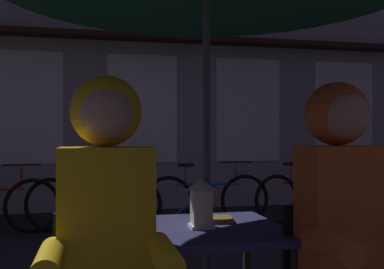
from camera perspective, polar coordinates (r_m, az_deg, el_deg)
cafe_table at (r=2.23m, az=1.84°, el=-14.01°), size 0.72×0.72×0.74m
lantern at (r=2.15m, az=1.18°, el=-8.46°), size 0.11×0.11×0.23m
person_left_hooded at (r=1.70m, az=-10.67°, el=-11.16°), size 0.45×0.56×1.40m
person_right_hooded at (r=1.98m, az=18.81°, el=-9.61°), size 0.45×0.56×1.40m
shopfront_building at (r=7.77m, az=-6.47°, el=14.14°), size 10.00×0.93×6.20m
bicycle_third at (r=5.75m, az=-12.30°, el=-8.39°), size 1.66×0.34×0.84m
bicycle_fourth at (r=5.96m, az=1.88°, el=-8.11°), size 1.68×0.08×0.84m
bicycle_fifth at (r=6.45m, az=14.39°, el=-7.50°), size 1.66×0.34×0.84m
bicycle_furthest at (r=7.11m, az=22.44°, el=-6.80°), size 1.67×0.31×0.84m
book at (r=2.32m, az=2.51°, el=-10.58°), size 0.22×0.17×0.02m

